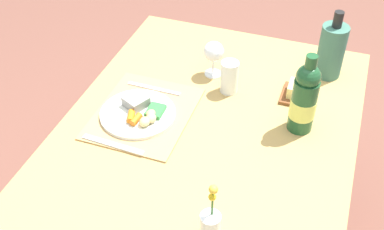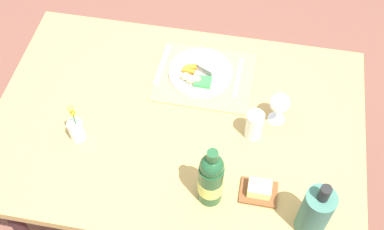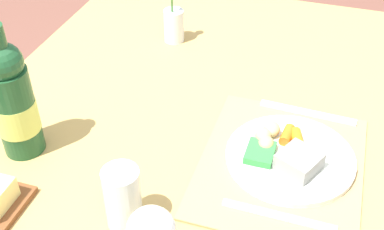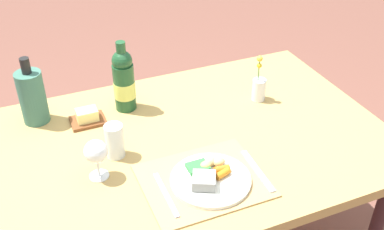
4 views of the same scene
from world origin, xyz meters
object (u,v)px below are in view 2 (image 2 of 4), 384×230
at_px(dining_table, 178,129).
at_px(dinner_plate, 201,72).
at_px(flower_vase, 76,129).
at_px(water_tumbler, 254,126).
at_px(wine_bottle, 211,179).
at_px(knife, 162,65).
at_px(butter_dish, 259,190).
at_px(wine_glass, 280,104).
at_px(cooler_bottle, 315,212).
at_px(fork, 238,77).

height_order(dining_table, dinner_plate, dinner_plate).
height_order(flower_vase, water_tumbler, flower_vase).
xyz_separation_m(wine_bottle, water_tumbler, (-0.12, -0.28, -0.07)).
bearing_deg(wine_bottle, knife, -62.17).
height_order(butter_dish, wine_glass, wine_glass).
bearing_deg(knife, cooler_bottle, 139.38).
relative_size(dinner_plate, wine_glass, 1.84).
xyz_separation_m(dinner_plate, cooler_bottle, (-0.47, 0.58, 0.09)).
relative_size(flower_vase, water_tumbler, 1.61).
height_order(wine_glass, wine_bottle, wine_bottle).
distance_m(cooler_bottle, flower_vase, 0.89).
distance_m(knife, water_tumbler, 0.49).
height_order(butter_dish, flower_vase, flower_vase).
distance_m(butter_dish, wine_glass, 0.34).
xyz_separation_m(butter_dish, flower_vase, (0.69, -0.11, 0.03)).
height_order(dinner_plate, wine_bottle, wine_bottle).
bearing_deg(wine_glass, butter_dish, 84.21).
distance_m(butter_dish, flower_vase, 0.70).
height_order(fork, knife, same).
distance_m(dinner_plate, water_tumbler, 0.35).
bearing_deg(dining_table, water_tumbler, 178.03).
height_order(knife, butter_dish, butter_dish).
relative_size(knife, wine_glass, 1.53).
distance_m(fork, wine_bottle, 0.56).
relative_size(wine_bottle, water_tumbler, 2.33).
relative_size(butter_dish, wine_bottle, 0.45).
relative_size(dinner_plate, knife, 1.20).
height_order(cooler_bottle, wine_glass, cooler_bottle).
bearing_deg(flower_vase, dining_table, -157.81).
bearing_deg(wine_glass, cooler_bottle, 109.31).
xyz_separation_m(butter_dish, wine_bottle, (0.17, 0.04, 0.10)).
xyz_separation_m(flower_vase, water_tumbler, (-0.64, -0.13, -0.00)).
height_order(flower_vase, wine_bottle, wine_bottle).
relative_size(dinner_plate, butter_dish, 2.02).
bearing_deg(wine_bottle, water_tumbler, -112.66).
bearing_deg(knife, wine_glass, 162.00).
height_order(cooler_bottle, flower_vase, cooler_bottle).
height_order(fork, cooler_bottle, cooler_bottle).
bearing_deg(knife, butter_dish, 134.50).
distance_m(dinner_plate, cooler_bottle, 0.75).
xyz_separation_m(knife, butter_dish, (-0.46, 0.51, 0.01)).
bearing_deg(water_tumbler, cooler_bottle, 124.53).
relative_size(dining_table, wine_bottle, 4.92).
relative_size(butter_dish, wine_glass, 0.91).
xyz_separation_m(dinner_plate, knife, (0.17, -0.02, -0.01)).
bearing_deg(cooler_bottle, wine_bottle, -7.69).
height_order(dinner_plate, cooler_bottle, cooler_bottle).
bearing_deg(dinner_plate, wine_bottle, 103.33).
bearing_deg(fork, knife, -1.39).
distance_m(dining_table, dinner_plate, 0.26).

